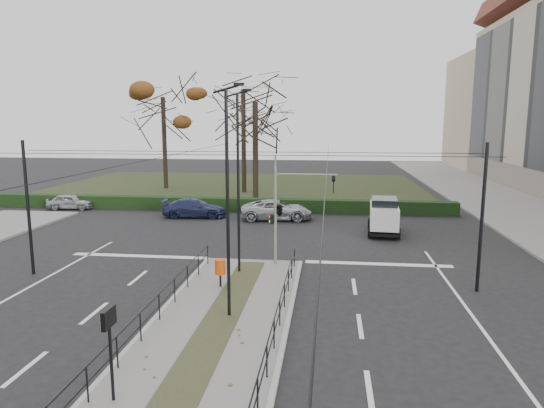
{
  "coord_description": "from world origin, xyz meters",
  "views": [
    {
      "loc": [
        3.58,
        -17.6,
        6.76
      ],
      "look_at": [
        0.71,
        6.51,
        2.65
      ],
      "focal_mm": 32.0,
      "sensor_mm": 36.0,
      "label": 1
    }
  ],
  "objects_px": {
    "parked_car_first": "(70,202)",
    "rust_tree": "(163,97)",
    "parked_car_fourth": "(277,210)",
    "streetlamp_median_near": "(228,202)",
    "white_van": "(384,215)",
    "bare_tree_near": "(255,110)",
    "parked_car_third": "(195,208)",
    "info_panel": "(109,328)",
    "streetlamp_median_far": "(239,181)",
    "bare_tree_center": "(243,97)",
    "traffic_light": "(281,208)",
    "litter_bin": "(220,267)"
  },
  "relations": [
    {
      "from": "parked_car_first",
      "to": "rust_tree",
      "type": "distance_m",
      "value": 15.47
    },
    {
      "from": "parked_car_fourth",
      "to": "streetlamp_median_near",
      "type": "bearing_deg",
      "value": 175.07
    },
    {
      "from": "white_van",
      "to": "rust_tree",
      "type": "distance_m",
      "value": 28.1
    },
    {
      "from": "parked_car_fourth",
      "to": "bare_tree_near",
      "type": "relative_size",
      "value": 0.45
    },
    {
      "from": "parked_car_first",
      "to": "white_van",
      "type": "relative_size",
      "value": 0.86
    },
    {
      "from": "parked_car_third",
      "to": "parked_car_fourth",
      "type": "distance_m",
      "value": 5.97
    },
    {
      "from": "streetlamp_median_near",
      "to": "parked_car_fourth",
      "type": "distance_m",
      "value": 17.88
    },
    {
      "from": "info_panel",
      "to": "bare_tree_near",
      "type": "distance_m",
      "value": 28.25
    },
    {
      "from": "info_panel",
      "to": "white_van",
      "type": "height_order",
      "value": "info_panel"
    },
    {
      "from": "white_van",
      "to": "streetlamp_median_far",
      "type": "bearing_deg",
      "value": -128.78
    },
    {
      "from": "parked_car_third",
      "to": "bare_tree_near",
      "type": "height_order",
      "value": "bare_tree_near"
    },
    {
      "from": "streetlamp_median_near",
      "to": "parked_car_first",
      "type": "height_order",
      "value": "streetlamp_median_near"
    },
    {
      "from": "white_van",
      "to": "bare_tree_center",
      "type": "distance_m",
      "value": 21.3
    },
    {
      "from": "white_van",
      "to": "bare_tree_near",
      "type": "distance_m",
      "value": 13.93
    },
    {
      "from": "streetlamp_median_near",
      "to": "rust_tree",
      "type": "height_order",
      "value": "rust_tree"
    },
    {
      "from": "traffic_light",
      "to": "streetlamp_median_far",
      "type": "distance_m",
      "value": 2.65
    },
    {
      "from": "parked_car_fourth",
      "to": "bare_tree_center",
      "type": "bearing_deg",
      "value": 14.04
    },
    {
      "from": "parked_car_fourth",
      "to": "bare_tree_near",
      "type": "bearing_deg",
      "value": 19.38
    },
    {
      "from": "litter_bin",
      "to": "parked_car_third",
      "type": "xyz_separation_m",
      "value": [
        -5.26,
        14.85,
        -0.29
      ]
    },
    {
      "from": "streetlamp_median_far",
      "to": "info_panel",
      "type": "bearing_deg",
      "value": -96.34
    },
    {
      "from": "info_panel",
      "to": "streetlamp_median_near",
      "type": "distance_m",
      "value": 6.11
    },
    {
      "from": "streetlamp_median_far",
      "to": "bare_tree_near",
      "type": "distance_m",
      "value": 17.69
    },
    {
      "from": "parked_car_first",
      "to": "bare_tree_center",
      "type": "height_order",
      "value": "bare_tree_center"
    },
    {
      "from": "streetlamp_median_near",
      "to": "bare_tree_near",
      "type": "xyz_separation_m",
      "value": [
        -2.48,
        22.22,
        3.58
      ]
    },
    {
      "from": "info_panel",
      "to": "bare_tree_near",
      "type": "relative_size",
      "value": 0.21
    },
    {
      "from": "traffic_light",
      "to": "white_van",
      "type": "bearing_deg",
      "value": 53.84
    },
    {
      "from": "streetlamp_median_near",
      "to": "parked_car_fourth",
      "type": "height_order",
      "value": "streetlamp_median_near"
    },
    {
      "from": "streetlamp_median_far",
      "to": "parked_car_first",
      "type": "height_order",
      "value": "streetlamp_median_far"
    },
    {
      "from": "bare_tree_center",
      "to": "parked_car_third",
      "type": "bearing_deg",
      "value": -96.58
    },
    {
      "from": "parked_car_first",
      "to": "parked_car_fourth",
      "type": "bearing_deg",
      "value": -103.91
    },
    {
      "from": "parked_car_third",
      "to": "parked_car_first",
      "type": "bearing_deg",
      "value": 74.57
    },
    {
      "from": "parked_car_third",
      "to": "white_van",
      "type": "bearing_deg",
      "value": -110.79
    },
    {
      "from": "parked_car_first",
      "to": "white_van",
      "type": "height_order",
      "value": "white_van"
    },
    {
      "from": "litter_bin",
      "to": "white_van",
      "type": "xyz_separation_m",
      "value": [
        7.69,
        11.16,
        0.2
      ]
    },
    {
      "from": "traffic_light",
      "to": "info_panel",
      "type": "relative_size",
      "value": 1.98
    },
    {
      "from": "traffic_light",
      "to": "bare_tree_near",
      "type": "height_order",
      "value": "bare_tree_near"
    },
    {
      "from": "white_van",
      "to": "rust_tree",
      "type": "bearing_deg",
      "value": 138.03
    },
    {
      "from": "rust_tree",
      "to": "bare_tree_near",
      "type": "distance_m",
      "value": 14.71
    },
    {
      "from": "parked_car_third",
      "to": "rust_tree",
      "type": "distance_m",
      "value": 18.12
    },
    {
      "from": "litter_bin",
      "to": "parked_car_third",
      "type": "height_order",
      "value": "parked_car_third"
    },
    {
      "from": "parked_car_first",
      "to": "bare_tree_near",
      "type": "relative_size",
      "value": 0.32
    },
    {
      "from": "info_panel",
      "to": "bare_tree_center",
      "type": "bearing_deg",
      "value": 94.96
    },
    {
      "from": "streetlamp_median_far",
      "to": "parked_car_first",
      "type": "distance_m",
      "value": 22.2
    },
    {
      "from": "traffic_light",
      "to": "streetlamp_median_near",
      "type": "relative_size",
      "value": 0.59
    },
    {
      "from": "info_panel",
      "to": "white_van",
      "type": "relative_size",
      "value": 0.57
    },
    {
      "from": "parked_car_first",
      "to": "rust_tree",
      "type": "bearing_deg",
      "value": -22.32
    },
    {
      "from": "info_panel",
      "to": "streetlamp_median_far",
      "type": "relative_size",
      "value": 0.29
    },
    {
      "from": "parked_car_first",
      "to": "parked_car_third",
      "type": "distance_m",
      "value": 10.75
    },
    {
      "from": "streetlamp_median_near",
      "to": "parked_car_third",
      "type": "relative_size",
      "value": 1.73
    },
    {
      "from": "bare_tree_near",
      "to": "parked_car_first",
      "type": "bearing_deg",
      "value": -170.02
    }
  ]
}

